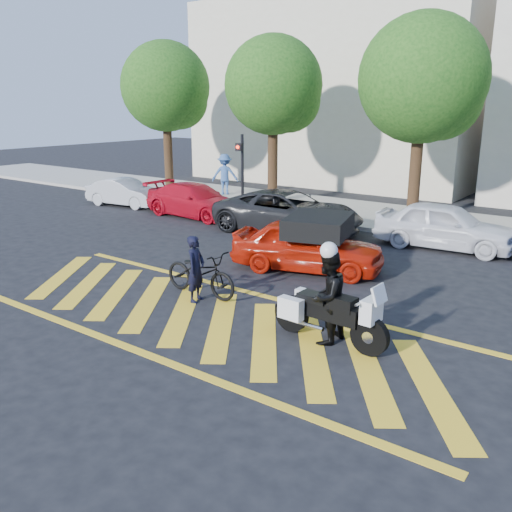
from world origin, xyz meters
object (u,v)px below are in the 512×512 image
Objects in this scene: parked_far_left at (125,192)px; parked_left at (195,200)px; officer_bike at (196,269)px; parked_mid_left at (288,212)px; officer_moto at (327,297)px; police_motorcycle at (327,313)px; parked_mid_right at (445,226)px; red_convertible at (308,245)px; bicycle at (200,273)px.

parked_far_left is 0.81× the size of parked_left.
officer_bike is 7.38m from parked_mid_left.
officer_moto reaches higher than parked_mid_left.
parked_far_left is (-10.69, 7.08, -0.17)m from officer_bike.
police_motorcycle is at bearing -107.93° from officer_bike.
officer_bike is at bearing 155.45° from parked_mid_right.
officer_moto is at bearing -124.96° from parked_far_left.
red_convertible is at bearing 149.77° from parked_mid_right.
officer_bike reaches higher than parked_mid_right.
bicycle is 12.46m from parked_far_left.
parked_mid_right is at bearing -35.70° from officer_bike.
bicycle is 6.98m from parked_mid_left.
parked_far_left is at bearing 155.69° from police_motorcycle.
red_convertible is 5.06m from parked_mid_right.
police_motorcycle is 12.53m from parked_left.
bicycle is 0.51× the size of red_convertible.
bicycle is 3.37m from red_convertible.
bicycle is at bearing -171.41° from parked_mid_left.
red_convertible is 0.78× the size of parked_mid_left.
parked_mid_right is (5.17, 1.02, -0.00)m from parked_mid_left.
parked_mid_left is at bearing 130.45° from police_motorcycle.
officer_moto is 12.52m from parked_left.
parked_far_left is at bearing 41.58° from officer_bike.
officer_moto is at bearing 179.21° from parked_mid_right.
parked_mid_left is 5.27m from parked_mid_right.
officer_bike is 9.76m from parked_left.
officer_moto is 0.40× the size of parked_left.
parked_mid_left reaches higher than parked_left.
police_motorcycle is 0.47× the size of parked_mid_left.
bicycle is at bearing 174.35° from police_motorcycle.
parked_left is (4.09, 0.10, 0.06)m from parked_far_left.
officer_moto reaches higher than officer_bike.
police_motorcycle is 4.63m from red_convertible.
officer_bike is 0.85× the size of officer_moto.
officer_bike is at bearing -151.11° from bicycle.
red_convertible reaches higher than bicycle.
officer_moto is at bearing -97.83° from bicycle.
police_motorcycle is 0.60× the size of red_convertible.
parked_left is (-7.43, 3.61, -0.04)m from red_convertible.
parked_left is 1.05× the size of parked_mid_right.
bicycle is at bearing -135.08° from parked_left.
police_motorcycle is at bearing 179.32° from parked_mid_right.
parked_far_left reaches higher than police_motorcycle.
police_motorcycle is 0.55× the size of parked_left.
officer_moto reaches higher than parked_left.
parked_mid_left reaches higher than bicycle.
police_motorcycle is 0.68× the size of parked_far_left.
red_convertible is at bearing 128.46° from police_motorcycle.
parked_mid_right is at bearing -42.33° from red_convertible.
parked_mid_left is 1.23× the size of parked_mid_right.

